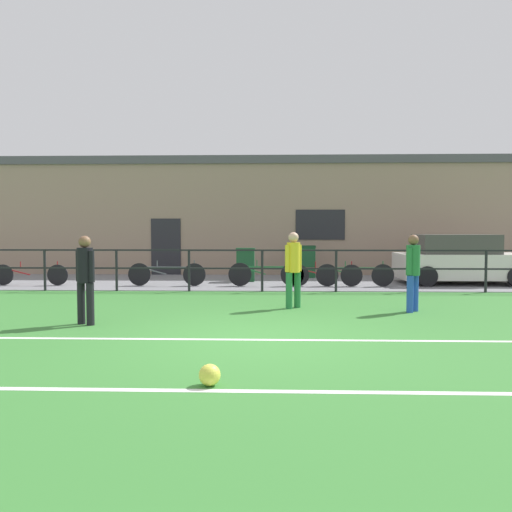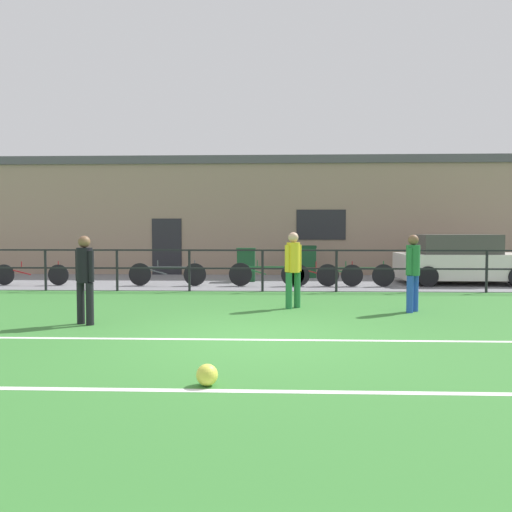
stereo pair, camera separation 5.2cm
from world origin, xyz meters
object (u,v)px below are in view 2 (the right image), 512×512
at_px(parked_car_red, 460,260).
at_px(trash_bin_0, 308,261).
at_px(player_goalkeeper, 85,274).
at_px(bicycle_parked_2, 266,274).
at_px(player_winger, 293,265).
at_px(player_striker, 413,268).
at_px(bicycle_parked_1, 355,275).
at_px(trash_bin_1, 246,264).
at_px(bicycle_parked_4, 325,275).
at_px(bicycle_parked_3, 167,274).
at_px(bicycle_parked_0, 31,274).
at_px(soccer_ball_match, 207,375).

xyz_separation_m(parked_car_red, trash_bin_0, (-4.55, 1.91, -0.16)).
height_order(player_goalkeeper, bicycle_parked_2, player_goalkeeper).
bearing_deg(player_winger, player_striker, -50.02).
bearing_deg(bicycle_parked_1, trash_bin_1, 156.64).
height_order(bicycle_parked_2, trash_bin_1, trash_bin_1).
relative_size(bicycle_parked_2, trash_bin_0, 2.01).
bearing_deg(bicycle_parked_2, bicycle_parked_4, -0.00).
relative_size(parked_car_red, bicycle_parked_3, 1.65).
xyz_separation_m(player_goalkeeper, player_winger, (3.76, 2.03, 0.03)).
bearing_deg(player_winger, bicycle_parked_0, 111.59).
xyz_separation_m(bicycle_parked_1, bicycle_parked_3, (-5.57, 0.00, 0.01)).
xyz_separation_m(bicycle_parked_0, trash_bin_1, (6.40, 1.42, 0.22)).
relative_size(player_striker, bicycle_parked_4, 0.72).
xyz_separation_m(player_striker, parked_car_red, (2.90, 5.42, -0.16)).
xyz_separation_m(trash_bin_0, trash_bin_1, (-2.10, -1.39, -0.02)).
bearing_deg(bicycle_parked_3, bicycle_parked_0, -180.00).
bearing_deg(player_goalkeeper, bicycle_parked_4, -99.44).
height_order(parked_car_red, bicycle_parked_0, parked_car_red).
height_order(bicycle_parked_1, trash_bin_0, trash_bin_0).
bearing_deg(parked_car_red, player_winger, -136.76).
relative_size(player_striker, bicycle_parked_2, 0.71).
bearing_deg(bicycle_parked_3, player_winger, -48.78).
xyz_separation_m(player_goalkeeper, bicycle_parked_3, (0.16, 6.14, -0.53)).
distance_m(player_striker, bicycle_parked_3, 7.55).
bearing_deg(bicycle_parked_1, parked_car_red, 15.03).
height_order(player_striker, bicycle_parked_3, player_striker).
xyz_separation_m(player_winger, soccer_ball_match, (-1.12, -5.51, -0.81)).
xyz_separation_m(player_goalkeeper, trash_bin_0, (4.54, 8.95, -0.31)).
relative_size(player_striker, bicycle_parked_3, 0.68).
relative_size(parked_car_red, trash_bin_0, 3.44).
bearing_deg(trash_bin_0, player_winger, -96.43).
distance_m(soccer_ball_match, trash_bin_0, 12.58).
bearing_deg(trash_bin_1, bicycle_parked_1, -23.36).
xyz_separation_m(bicycle_parked_0, bicycle_parked_4, (8.81, 0.00, 0.01)).
distance_m(bicycle_parked_3, bicycle_parked_4, 4.68).
height_order(bicycle_parked_0, bicycle_parked_3, bicycle_parked_3).
distance_m(player_striker, parked_car_red, 6.15).
xyz_separation_m(bicycle_parked_2, trash_bin_0, (1.42, 2.81, 0.20)).
height_order(player_goalkeeper, bicycle_parked_1, player_goalkeeper).
xyz_separation_m(bicycle_parked_1, trash_bin_0, (-1.19, 2.81, 0.22)).
height_order(soccer_ball_match, bicycle_parked_1, bicycle_parked_1).
distance_m(soccer_ball_match, bicycle_parked_3, 9.94).
bearing_deg(player_goalkeeper, player_winger, -122.75).
height_order(bicycle_parked_0, trash_bin_1, trash_bin_1).
distance_m(player_striker, bicycle_parked_4, 4.74).
bearing_deg(soccer_ball_match, player_goalkeeper, 127.17).
bearing_deg(bicycle_parked_1, player_winger, -115.62).
height_order(soccer_ball_match, bicycle_parked_3, bicycle_parked_3).
distance_m(player_striker, player_winger, 2.46).
distance_m(player_goalkeeper, parked_car_red, 11.49).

